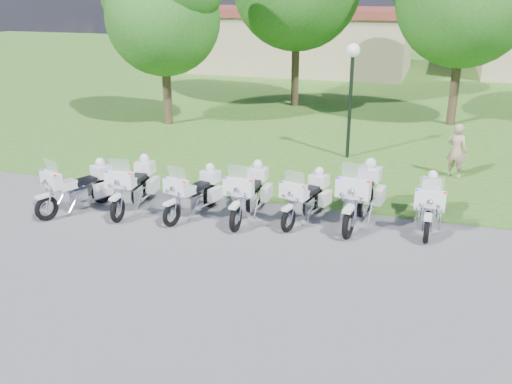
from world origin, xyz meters
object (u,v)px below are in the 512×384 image
(motorcycle_0, at_px, (79,187))
(motorcycle_3, at_px, (249,192))
(motorcycle_1, at_px, (134,185))
(motorcycle_4, at_px, (306,197))
(motorcycle_2, at_px, (195,192))
(lamp_post, at_px, (352,72))
(bystander_a, at_px, (456,151))
(motorcycle_6, at_px, (430,203))
(motorcycle_5, at_px, (361,194))

(motorcycle_0, distance_m, motorcycle_3, 4.42)
(motorcycle_1, xyz_separation_m, motorcycle_4, (4.43, 0.62, -0.04))
(motorcycle_2, bearing_deg, motorcycle_3, -153.38)
(motorcycle_0, relative_size, lamp_post, 0.56)
(motorcycle_2, relative_size, lamp_post, 0.56)
(lamp_post, xyz_separation_m, bystander_a, (3.44, -1.11, -2.05))
(motorcycle_0, distance_m, motorcycle_6, 8.79)
(motorcycle_3, xyz_separation_m, motorcycle_6, (4.32, 0.68, -0.03))
(motorcycle_6, relative_size, lamp_post, 0.59)
(motorcycle_3, xyz_separation_m, motorcycle_5, (2.71, 0.51, 0.07))
(motorcycle_0, xyz_separation_m, motorcycle_5, (7.04, 1.41, 0.09))
(motorcycle_3, distance_m, bystander_a, 6.96)
(bystander_a, bearing_deg, motorcycle_2, 62.38)
(motorcycle_2, relative_size, motorcycle_3, 0.90)
(motorcycle_6, xyz_separation_m, lamp_post, (-2.82, 5.33, 2.25))
(motorcycle_2, height_order, motorcycle_5, motorcycle_5)
(motorcycle_3, distance_m, lamp_post, 6.58)
(motorcycle_4, bearing_deg, bystander_a, -112.90)
(motorcycle_2, height_order, bystander_a, bystander_a)
(motorcycle_0, height_order, motorcycle_5, motorcycle_5)
(motorcycle_2, height_order, motorcycle_6, motorcycle_6)
(motorcycle_6, bearing_deg, motorcycle_4, 8.69)
(motorcycle_0, distance_m, motorcycle_5, 7.18)
(motorcycle_1, distance_m, motorcycle_6, 7.42)
(motorcycle_1, relative_size, motorcycle_3, 0.99)
(motorcycle_1, xyz_separation_m, motorcycle_5, (5.74, 0.88, 0.08))
(motorcycle_0, height_order, motorcycle_6, motorcycle_0)
(motorcycle_2, xyz_separation_m, motorcycle_4, (2.76, 0.54, 0.00))
(motorcycle_0, xyz_separation_m, motorcycle_4, (5.73, 1.16, -0.03))
(motorcycle_1, xyz_separation_m, bystander_a, (7.96, 5.27, 0.17))
(motorcycle_0, height_order, motorcycle_1, motorcycle_1)
(motorcycle_1, bearing_deg, motorcycle_6, -175.86)
(motorcycle_4, bearing_deg, motorcycle_5, -154.66)
(motorcycle_2, relative_size, motorcycle_6, 0.95)
(motorcycle_4, bearing_deg, motorcycle_6, -157.35)
(motorcycle_6, distance_m, lamp_post, 6.44)
(motorcycle_3, height_order, lamp_post, lamp_post)
(motorcycle_2, bearing_deg, motorcycle_1, 17.37)
(motorcycle_0, distance_m, lamp_post, 9.31)
(motorcycle_4, xyz_separation_m, bystander_a, (3.52, 4.65, 0.22))
(motorcycle_0, xyz_separation_m, motorcycle_3, (4.32, 0.90, 0.02))
(motorcycle_0, bearing_deg, motorcycle_5, -145.88)
(motorcycle_2, height_order, motorcycle_3, motorcycle_3)
(motorcycle_3, bearing_deg, motorcycle_0, 11.86)
(motorcycle_1, relative_size, motorcycle_4, 1.09)
(motorcycle_3, relative_size, motorcycle_5, 0.91)
(motorcycle_0, height_order, motorcycle_2, motorcycle_0)
(motorcycle_0, bearing_deg, motorcycle_4, -145.82)
(motorcycle_6, bearing_deg, motorcycle_3, 9.31)
(motorcycle_3, xyz_separation_m, lamp_post, (1.50, 6.01, 2.22))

